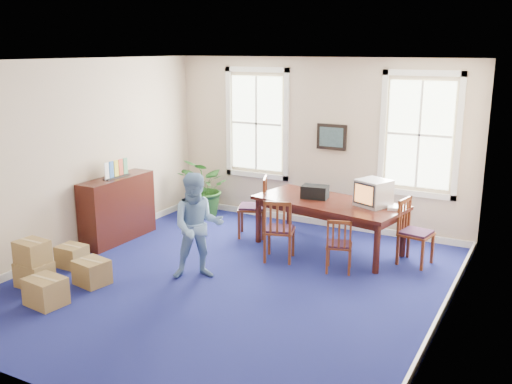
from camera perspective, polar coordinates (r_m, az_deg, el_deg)
The scene contains 25 objects.
floor at distance 8.55m, azimuth -2.53°, elevation -8.94°, with size 6.50×6.50×0.00m, color navy.
ceiling at distance 7.86m, azimuth -2.79°, elevation 13.02°, with size 6.50×6.50×0.00m, color white.
wall_back at distance 10.92m, azimuth 6.17°, elevation 4.87°, with size 6.50×6.50×0.00m, color #C7AF93.
wall_front at distance 5.63m, azimuth -19.96°, elevation -4.94°, with size 6.50×6.50×0.00m, color #C7AF93.
wall_left at distance 9.91m, azimuth -17.73°, elevation 3.31°, with size 6.50×6.50×0.00m, color #C7AF93.
wall_right at distance 7.04m, azimuth 18.78°, elevation -1.06°, with size 6.50×6.50×0.00m, color #C7AF93.
baseboard_back at distance 11.25m, azimuth 5.90°, elevation -2.92°, with size 6.00×0.04×0.12m, color white.
baseboard_left at distance 10.28m, azimuth -16.96°, elevation -5.16°, with size 0.04×6.50×0.12m, color white.
baseboard_right at distance 7.58m, azimuth 17.61°, elevation -12.33°, with size 0.04×6.50×0.12m, color white.
window_left at distance 11.41m, azimuth 0.08°, elevation 6.87°, with size 1.40×0.12×2.20m, color white, non-canonical shape.
window_right at distance 10.30m, azimuth 16.04°, elevation 5.52°, with size 1.40×0.12×2.20m, color white, non-canonical shape.
wall_picture at distance 10.74m, azimuth 7.58°, elevation 5.48°, with size 0.58×0.06×0.48m, color black, non-canonical shape.
conference_table at distance 9.81m, azimuth 7.24°, elevation -3.30°, with size 2.51×1.14×0.85m, color #3D150E, non-canonical shape.
crt_tv at distance 9.46m, azimuth 11.67°, elevation -0.08°, with size 0.48×0.52×0.44m, color #B7B7BC, non-canonical shape.
game_console at distance 9.37m, azimuth 13.51°, elevation -1.55°, with size 0.16×0.20×0.05m, color white.
equipment_bag at distance 9.82m, azimuth 5.91°, elevation 0.01°, with size 0.44×0.29×0.22m, color black.
chair_near_left at distance 9.23m, azimuth 2.35°, elevation -3.73°, with size 0.47×0.47×1.04m, color maroon, non-canonical shape.
chair_near_right at distance 8.88m, azimuth 8.33°, elevation -5.20°, with size 0.39×0.39×0.87m, color maroon, non-canonical shape.
chair_end_left at distance 10.37m, azimuth -0.38°, elevation -1.48°, with size 0.50×0.50×1.11m, color maroon, non-canonical shape.
chair_end_right at distance 9.38m, azimuth 15.73°, elevation -3.92°, with size 0.47×0.47×1.05m, color maroon, non-canonical shape.
man at distance 8.48m, azimuth -5.86°, elevation -3.43°, with size 0.79×0.61×1.61m, color #6F96C3.
credenza at distance 10.44m, azimuth -13.67°, elevation -1.50°, with size 0.44×1.54×1.21m, color #3D150E.
brochure_rack at distance 10.25m, azimuth -13.83°, elevation 2.62°, with size 0.13×0.74×0.33m, color #99999E, non-canonical shape.
potted_plant at distance 11.60m, azimuth -5.03°, elevation 0.44°, with size 1.09×0.95×1.21m, color #21511B.
cardboard_boxes at distance 8.80m, azimuth -20.16°, elevation -6.64°, with size 1.27×1.27×0.72m, color #A17E46, non-canonical shape.
Camera 1 is at (4.06, -6.73, 3.37)m, focal length 40.00 mm.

